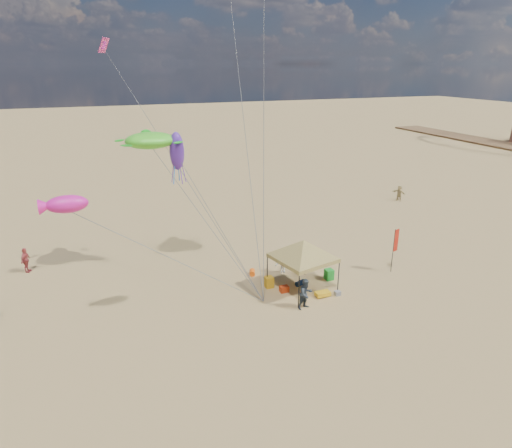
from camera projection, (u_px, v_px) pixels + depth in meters
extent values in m
plane|color=tan|center=(275.00, 304.00, 26.00)|extent=(280.00, 280.00, 0.00)
cylinder|color=black|center=(267.00, 272.00, 27.73)|extent=(0.06, 0.06, 2.06)
cylinder|color=black|center=(305.00, 260.00, 29.36)|extent=(0.06, 0.06, 2.06)
cylinder|color=black|center=(299.00, 292.00, 25.32)|extent=(0.06, 0.06, 2.06)
cylinder|color=black|center=(338.00, 278.00, 26.95)|extent=(0.06, 0.06, 2.06)
cube|color=#A18C48|center=(303.00, 258.00, 26.95)|extent=(3.81, 3.81, 0.25)
pyramid|color=#A18C48|center=(304.00, 240.00, 26.55)|extent=(6.10, 6.10, 1.03)
cylinder|color=black|center=(393.00, 251.00, 29.56)|extent=(0.04, 0.04, 3.08)
cube|color=red|center=(396.00, 240.00, 29.45)|extent=(0.44, 0.15, 1.54)
cube|color=red|center=(284.00, 289.00, 27.38)|extent=(0.54, 0.38, 0.38)
cube|color=#1816B7|center=(320.00, 260.00, 31.41)|extent=(0.54, 0.38, 0.38)
cylinder|color=#0D1D39|center=(300.00, 283.00, 28.15)|extent=(0.69, 0.54, 0.36)
cylinder|color=#FF5D0E|center=(252.00, 272.00, 29.59)|extent=(0.54, 0.69, 0.36)
cube|color=#1A9026|center=(329.00, 274.00, 28.92)|extent=(0.50, 0.50, 0.70)
cube|color=gold|center=(269.00, 282.00, 27.92)|extent=(0.50, 0.50, 0.70)
cube|color=gray|center=(337.00, 293.00, 26.99)|extent=(0.34, 0.30, 0.28)
cube|color=gold|center=(323.00, 294.00, 26.81)|extent=(0.90, 0.50, 0.24)
imported|color=tan|center=(304.00, 256.00, 30.61)|extent=(0.60, 0.40, 1.62)
imported|color=#323C44|center=(306.00, 294.00, 25.30)|extent=(1.04, 0.90, 1.84)
imported|color=silver|center=(283.00, 262.00, 29.71)|extent=(1.07, 0.67, 1.58)
imported|color=#B94749|center=(26.00, 260.00, 29.76)|extent=(0.76, 1.11, 1.74)
imported|color=tan|center=(399.00, 193.00, 45.53)|extent=(0.95, 1.57, 1.62)
ellipsoid|color=#55E02C|center=(150.00, 140.00, 27.61)|extent=(3.58, 3.12, 1.03)
ellipsoid|color=#E61D9B|center=(67.00, 204.00, 20.96)|extent=(2.07, 1.28, 0.86)
ellipsoid|color=#5928A8|center=(177.00, 151.00, 27.98)|extent=(0.99, 0.99, 2.41)
cube|color=#E63384|center=(104.00, 45.00, 29.98)|extent=(0.91, 1.14, 0.96)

